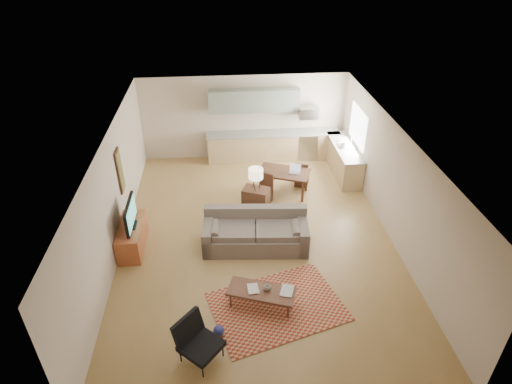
{
  "coord_description": "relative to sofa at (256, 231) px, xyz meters",
  "views": [
    {
      "loc": [
        -0.77,
        -8.28,
        6.53
      ],
      "look_at": [
        0.0,
        0.3,
        1.15
      ],
      "focal_mm": 30.0,
      "sensor_mm": 36.0,
      "label": 1
    }
  ],
  "objects": [
    {
      "name": "room",
      "position": [
        0.06,
        0.3,
        0.91
      ],
      "size": [
        9.0,
        9.0,
        9.0
      ],
      "color": "olive",
      "rests_on": "ground"
    },
    {
      "name": "kitchen_counter_back",
      "position": [
        0.96,
        4.48,
        0.02
      ],
      "size": [
        4.26,
        0.64,
        0.92
      ],
      "primitive_type": null,
      "color": "tan",
      "rests_on": "ground"
    },
    {
      "name": "kitchen_counter_right",
      "position": [
        2.99,
        3.3,
        0.02
      ],
      "size": [
        0.64,
        2.26,
        0.92
      ],
      "primitive_type": null,
      "color": "tan",
      "rests_on": "ground"
    },
    {
      "name": "kitchen_range",
      "position": [
        2.06,
        4.48,
        0.01
      ],
      "size": [
        0.62,
        0.62,
        0.9
      ],
      "primitive_type": "cube",
      "color": "#A5A8AD",
      "rests_on": "ground"
    },
    {
      "name": "kitchen_microwave",
      "position": [
        2.06,
        4.5,
        1.11
      ],
      "size": [
        0.62,
        0.4,
        0.35
      ],
      "primitive_type": "cube",
      "color": "#A5A8AD",
      "rests_on": "room"
    },
    {
      "name": "upper_cabinets",
      "position": [
        0.36,
        4.63,
        1.51
      ],
      "size": [
        2.8,
        0.34,
        0.7
      ],
      "primitive_type": "cube",
      "color": "gray",
      "rests_on": "room"
    },
    {
      "name": "window_right",
      "position": [
        3.29,
        3.3,
        1.11
      ],
      "size": [
        0.02,
        1.4,
        1.05
      ],
      "primitive_type": "cube",
      "color": "white",
      "rests_on": "room"
    },
    {
      "name": "wall_art_left",
      "position": [
        -3.15,
        1.2,
        1.11
      ],
      "size": [
        0.06,
        0.42,
        1.1
      ],
      "primitive_type": null,
      "color": "olive",
      "rests_on": "room"
    },
    {
      "name": "triptych",
      "position": [
        -0.04,
        4.77,
        1.31
      ],
      "size": [
        1.7,
        0.04,
        0.5
      ],
      "primitive_type": null,
      "color": "beige",
      "rests_on": "room"
    },
    {
      "name": "rug",
      "position": [
        0.26,
        -1.96,
        -0.43
      ],
      "size": [
        2.94,
        2.41,
        0.02
      ],
      "primitive_type": "cube",
      "rotation": [
        0.0,
        0.0,
        0.29
      ],
      "color": "maroon",
      "rests_on": "floor"
    },
    {
      "name": "sofa",
      "position": [
        0.0,
        0.0,
        0.0
      ],
      "size": [
        2.63,
        1.31,
        0.89
      ],
      "primitive_type": null,
      "rotation": [
        0.0,
        0.0,
        -0.08
      ],
      "color": "#645950",
      "rests_on": "floor"
    },
    {
      "name": "coffee_table",
      "position": [
        -0.05,
        -1.88,
        -0.24
      ],
      "size": [
        1.44,
        0.96,
        0.41
      ],
      "primitive_type": null,
      "rotation": [
        0.0,
        0.0,
        -0.34
      ],
      "color": "#4C2A1D",
      "rests_on": "floor"
    },
    {
      "name": "book_a",
      "position": [
        -0.32,
        -1.84,
        -0.03
      ],
      "size": [
        0.25,
        0.32,
        0.03
      ],
      "primitive_type": "imported",
      "rotation": [
        0.0,
        0.0,
        0.07
      ],
      "color": "maroon",
      "rests_on": "coffee_table"
    },
    {
      "name": "book_b",
      "position": [
        0.34,
        -1.9,
        -0.03
      ],
      "size": [
        0.45,
        0.48,
        0.03
      ],
      "primitive_type": "imported",
      "rotation": [
        0.0,
        0.0,
        -0.33
      ],
      "color": "navy",
      "rests_on": "coffee_table"
    },
    {
      "name": "vase",
      "position": [
        0.07,
        -1.86,
        0.04
      ],
      "size": [
        0.2,
        0.2,
        0.16
      ],
      "primitive_type": "imported",
      "rotation": [
        0.0,
        0.0,
        -0.16
      ],
      "color": "black",
      "rests_on": "coffee_table"
    },
    {
      "name": "armchair",
      "position": [
        -1.22,
        -3.04,
        -0.02
      ],
      "size": [
        1.04,
        1.04,
        0.84
      ],
      "primitive_type": null,
      "rotation": [
        0.0,
        0.0,
        0.85
      ],
      "color": "black",
      "rests_on": "floor"
    },
    {
      "name": "tv_credenza",
      "position": [
        -2.9,
        0.22,
        -0.13
      ],
      "size": [
        0.53,
        1.37,
        0.63
      ],
      "primitive_type": null,
      "color": "brown",
      "rests_on": "floor"
    },
    {
      "name": "tv",
      "position": [
        -2.85,
        0.22,
        0.5
      ],
      "size": [
        0.11,
        1.05,
        0.63
      ],
      "primitive_type": null,
      "color": "black",
      "rests_on": "tv_credenza"
    },
    {
      "name": "console_table",
      "position": [
        0.13,
        1.37,
        -0.06
      ],
      "size": [
        0.77,
        0.66,
        0.76
      ],
      "primitive_type": null,
      "rotation": [
        0.0,
        0.0,
        -0.41
      ],
      "color": "#381F14",
      "rests_on": "floor"
    },
    {
      "name": "table_lamp",
      "position": [
        0.13,
        1.37,
        0.62
      ],
      "size": [
        0.46,
        0.46,
        0.61
      ],
      "primitive_type": null,
      "rotation": [
        0.0,
        0.0,
        -0.28
      ],
      "color": "beige",
      "rests_on": "console_table"
    },
    {
      "name": "dining_table",
      "position": [
        1.0,
        2.32,
        -0.09
      ],
      "size": [
        1.59,
        1.25,
        0.71
      ],
      "primitive_type": null,
      "rotation": [
        0.0,
        0.0,
        -0.37
      ],
      "color": "#381F14",
      "rests_on": "floor"
    },
    {
      "name": "dining_chair_near",
      "position": [
        0.4,
        1.91,
        -0.03
      ],
      "size": [
        0.55,
        0.56,
        0.83
      ],
      "primitive_type": null,
      "rotation": [
        0.0,
        0.0,
        -0.53
      ],
      "color": "#381F14",
      "rests_on": "floor"
    },
    {
      "name": "dining_chair_far",
      "position": [
        1.61,
        2.73,
        -0.05
      ],
      "size": [
        0.49,
        0.5,
        0.79
      ],
      "primitive_type": null,
      "rotation": [
        0.0,
        0.0,
        2.8
      ],
      "color": "#381F14",
      "rests_on": "floor"
    },
    {
      "name": "laptop",
      "position": [
        1.28,
        2.23,
        0.37
      ],
      "size": [
        0.36,
        0.31,
        0.22
      ],
      "primitive_type": null,
      "rotation": [
        0.0,
        0.0,
        -0.35
      ],
      "color": "#A5A8AD",
      "rests_on": "dining_table"
    },
    {
      "name": "soap_bottle",
      "position": [
        2.89,
        3.64,
        0.57
      ],
      "size": [
        0.12,
        0.12,
        0.19
      ],
      "primitive_type": "imported",
      "rotation": [
        0.0,
        0.0,
        -0.21
      ],
      "color": "beige",
      "rests_on": "kitchen_counter_right"
    }
  ]
}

